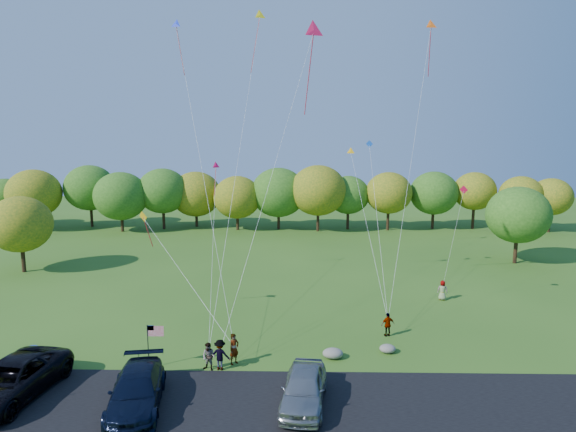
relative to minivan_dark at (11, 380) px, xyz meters
name	(u,v)px	position (x,y,z in m)	size (l,w,h in m)	color
ground	(244,364)	(10.85, 3.97, -0.97)	(140.00, 140.00, 0.00)	#325C1A
asphalt_lane	(236,401)	(10.85, -0.03, -0.94)	(44.00, 6.00, 0.06)	black
treeline	(268,196)	(10.10, 40.40, 3.62)	(76.09, 28.24, 8.15)	#3D2516
minivan_dark	(11,380)	(0.00, 0.00, 0.00)	(3.01, 6.53, 1.82)	black
minivan_navy	(136,391)	(6.33, -0.75, -0.08)	(2.32, 5.71, 1.66)	black
minivan_silver	(304,388)	(14.13, -0.36, -0.06)	(2.00, 4.96, 1.69)	gray
flyer_a	(234,349)	(10.30, 3.95, -0.09)	(0.64, 0.42, 1.75)	#4C4C59
flyer_b	(209,357)	(9.02, 3.17, -0.20)	(0.75, 0.58, 1.54)	#4C4C59
flyer_c	(220,355)	(9.62, 3.26, -0.13)	(1.09, 0.63, 1.69)	#4C4C59
flyer_d	(388,324)	(19.50, 7.99, -0.21)	(0.89, 0.37, 1.52)	#4C4C59
flyer_e	(442,290)	(24.84, 14.97, -0.21)	(0.74, 0.48, 1.52)	#4C4C59
park_bench	(44,359)	(-0.02, 3.18, -0.41)	(1.88, 0.63, 1.04)	#133415
trash_barrel	(32,356)	(-0.85, 3.57, -0.46)	(0.68, 0.68, 1.02)	#0C2DC0
flag_assembly	(153,336)	(5.97, 3.34, 0.89)	(0.92, 0.59, 2.48)	black
boulder_near	(333,353)	(15.83, 4.75, -0.68)	(1.17, 0.92, 0.59)	gray
boulder_far	(388,349)	(19.08, 5.55, -0.72)	(0.94, 0.79, 0.49)	gray
kites_aloft	(303,62)	(14.15, 16.64, 16.82)	(22.39, 12.29, 15.98)	#E9194A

